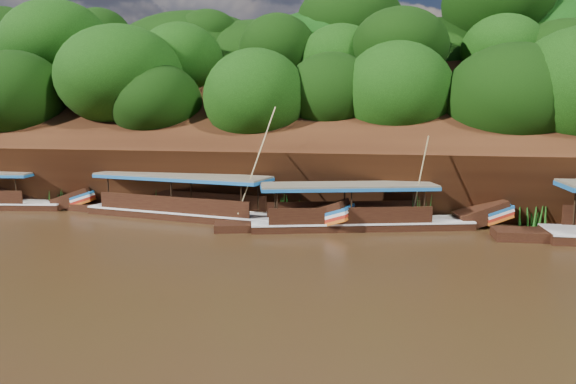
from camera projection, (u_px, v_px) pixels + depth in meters
name	position (u px, v px, depth m)	size (l,w,h in m)	color
ground	(373.00, 267.00, 21.52)	(160.00, 160.00, 0.00)	black
riverbank	(394.00, 165.00, 43.22)	(120.00, 30.06, 19.40)	black
boat_1	(374.00, 218.00, 28.62)	(13.28, 5.69, 5.18)	black
boat_2	(207.00, 210.00, 30.90)	(15.65, 4.68, 6.63)	black
reeds	(339.00, 202.00, 31.12)	(48.73, 2.48, 2.22)	#1C5816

